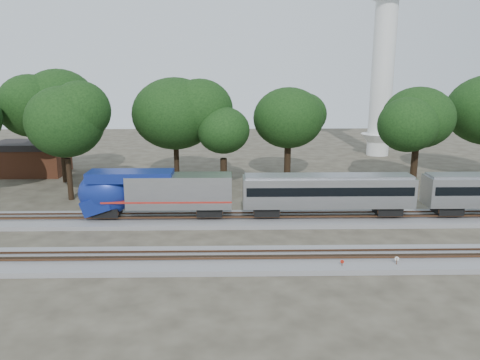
# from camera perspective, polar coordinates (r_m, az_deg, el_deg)

# --- Properties ---
(ground) EXTENTS (160.00, 160.00, 0.00)m
(ground) POSITION_cam_1_polar(r_m,az_deg,el_deg) (40.02, 2.21, -7.74)
(ground) COLOR #383328
(ground) RESTS_ON ground
(track_far) EXTENTS (160.00, 5.00, 0.73)m
(track_far) POSITION_cam_1_polar(r_m,az_deg,el_deg) (45.60, 1.77, -4.80)
(track_far) COLOR slate
(track_far) RESTS_ON ground
(track_near) EXTENTS (160.00, 5.00, 0.73)m
(track_near) POSITION_cam_1_polar(r_m,az_deg,el_deg) (36.24, 2.58, -9.70)
(track_near) COLOR slate
(track_near) RESTS_ON ground
(switch_stand_red) EXTENTS (0.26, 0.14, 0.86)m
(switch_stand_red) POSITION_cam_1_polar(r_m,az_deg,el_deg) (35.44, 12.34, -9.96)
(switch_stand_red) COLOR #512D19
(switch_stand_red) RESTS_ON ground
(switch_stand_white) EXTENTS (0.31, 0.14, 1.01)m
(switch_stand_white) POSITION_cam_1_polar(r_m,az_deg,el_deg) (36.70, 18.56, -9.37)
(switch_stand_white) COLOR #512D19
(switch_stand_white) RESTS_ON ground
(switch_lever) EXTENTS (0.52, 0.34, 0.30)m
(switch_lever) POSITION_cam_1_polar(r_m,az_deg,el_deg) (36.10, 15.47, -10.39)
(switch_lever) COLOR #512D19
(switch_lever) RESTS_ON ground
(brick_building) EXTENTS (9.64, 6.89, 4.58)m
(brick_building) POSITION_cam_1_polar(r_m,az_deg,el_deg) (71.99, -24.13, 2.46)
(brick_building) COLOR brown
(brick_building) RESTS_ON ground
(tree_1) EXTENTS (10.21, 10.21, 14.39)m
(tree_1) POSITION_cam_1_polar(r_m,az_deg,el_deg) (64.19, -21.18, 8.52)
(tree_1) COLOR black
(tree_1) RESTS_ON ground
(tree_2) EXTENTS (8.95, 8.95, 12.62)m
(tree_2) POSITION_cam_1_polar(r_m,az_deg,el_deg) (54.98, -20.58, 6.63)
(tree_2) COLOR black
(tree_2) RESTS_ON ground
(tree_3) EXTENTS (9.23, 9.23, 13.01)m
(tree_3) POSITION_cam_1_polar(r_m,az_deg,el_deg) (59.12, -7.92, 8.01)
(tree_3) COLOR black
(tree_3) RESTS_ON ground
(tree_4) EXTENTS (7.46, 7.46, 10.52)m
(tree_4) POSITION_cam_1_polar(r_m,az_deg,el_deg) (56.05, -2.05, 6.05)
(tree_4) COLOR black
(tree_4) RESTS_ON ground
(tree_5) EXTENTS (8.51, 8.51, 12.00)m
(tree_5) POSITION_cam_1_polar(r_m,az_deg,el_deg) (60.63, 5.92, 7.52)
(tree_5) COLOR black
(tree_5) RESTS_ON ground
(tree_6) EXTENTS (8.80, 8.80, 12.40)m
(tree_6) POSITION_cam_1_polar(r_m,az_deg,el_deg) (61.69, 20.90, 7.09)
(tree_6) COLOR black
(tree_6) RESTS_ON ground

